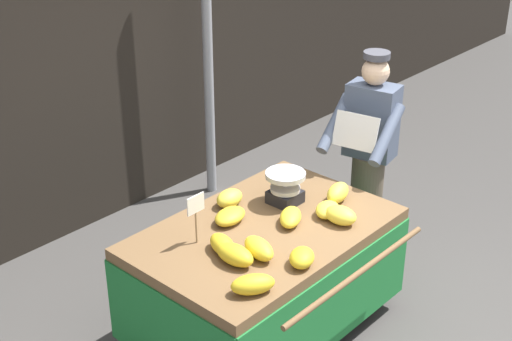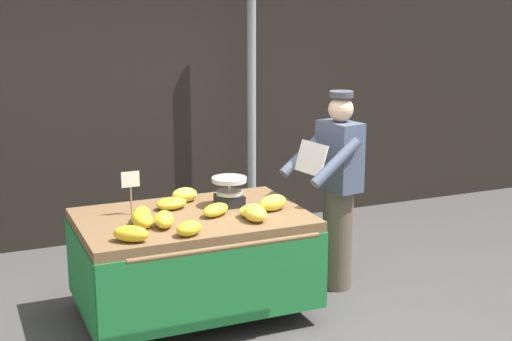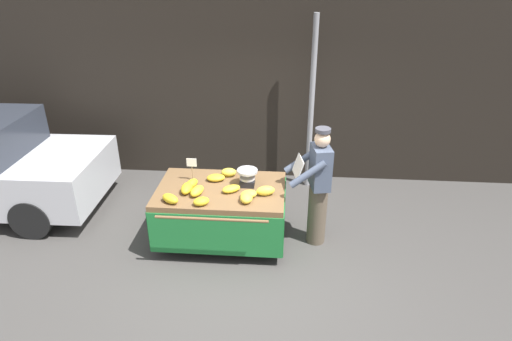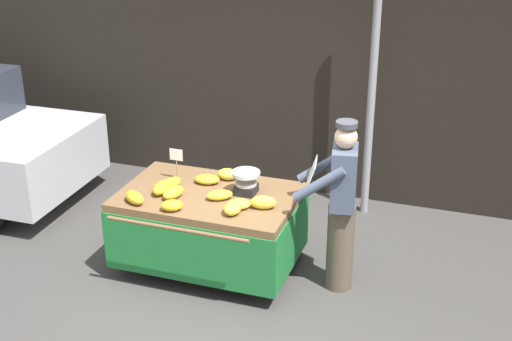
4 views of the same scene
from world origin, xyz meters
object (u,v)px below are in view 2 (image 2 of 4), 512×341
street_pole (252,97)px  banana_bunch_2 (142,219)px  banana_bunch_3 (171,203)px  banana_bunch_1 (185,195)px  banana_bunch_6 (142,214)px  banana_cart (193,241)px  banana_bunch_8 (164,219)px  banana_bunch_7 (273,203)px  banana_bunch_9 (131,234)px  vendor_person (337,190)px  banana_bunch_0 (251,210)px  price_sign (131,183)px  banana_bunch_4 (255,213)px  banana_bunch_10 (216,210)px  weighing_scale (229,192)px  banana_bunch_5 (189,228)px

street_pole → banana_bunch_2: street_pole is taller
street_pole → banana_bunch_3: street_pole is taller
banana_bunch_1 → banana_bunch_6: size_ratio=0.87×
banana_cart → banana_bunch_8: size_ratio=6.75×
banana_bunch_2 → banana_bunch_7: banana_bunch_7 is taller
banana_bunch_9 → vendor_person: size_ratio=0.15×
banana_bunch_0 → banana_bunch_7: 0.23m
price_sign → banana_bunch_4: 0.98m
street_pole → banana_bunch_10: size_ratio=11.42×
banana_bunch_1 → banana_bunch_3: size_ratio=0.83×
banana_bunch_0 → banana_bunch_6: 0.83m
banana_cart → banana_bunch_4: bearing=-40.9°
street_pole → weighing_scale: size_ratio=10.40×
banana_cart → weighing_scale: bearing=18.9°
banana_bunch_0 → price_sign: bearing=153.9°
price_sign → banana_bunch_0: size_ratio=1.58×
banana_bunch_3 → banana_bunch_9: banana_bunch_9 is taller
street_pole → banana_cart: (-1.25, -1.79, -0.83)m
banana_cart → banana_bunch_8: (-0.28, -0.20, 0.27)m
banana_bunch_4 → banana_bunch_6: 0.85m
weighing_scale → banana_bunch_4: 0.46m
banana_bunch_2 → vendor_person: bearing=7.2°
vendor_person → banana_bunch_1: bearing=166.4°
banana_bunch_3 → banana_bunch_2: bearing=-132.5°
banana_bunch_3 → banana_bunch_10: bearing=-50.1°
street_pole → weighing_scale: (-0.90, -1.66, -0.50)m
price_sign → banana_bunch_2: 0.39m
banana_bunch_9 → vendor_person: bearing=14.9°
banana_bunch_5 → banana_bunch_7: (0.79, 0.32, 0.01)m
banana_cart → banana_bunch_7: bearing=-12.5°
banana_bunch_4 → street_pole: bearing=67.8°
vendor_person → street_pole: bearing=92.1°
banana_bunch_8 → banana_bunch_5: bearing=-67.6°
street_pole → banana_bunch_4: size_ratio=12.91×
banana_bunch_1 → banana_bunch_10: bearing=-78.3°
banana_bunch_9 → price_sign: bearing=75.8°
banana_bunch_2 → banana_bunch_8: size_ratio=1.05×
banana_bunch_3 → banana_bunch_7: banana_bunch_7 is taller
street_pole → banana_bunch_1: 1.93m
banana_bunch_0 → banana_bunch_9: (-0.99, -0.22, 0.01)m
price_sign → banana_bunch_4: price_sign is taller
vendor_person → banana_bunch_6: bearing=-177.3°
banana_bunch_8 → banana_bunch_2: bearing=159.1°
banana_bunch_5 → banana_bunch_8: 0.27m
weighing_scale → banana_bunch_3: size_ratio=1.10×
banana_bunch_1 → banana_bunch_5: banana_bunch_1 is taller
street_pole → banana_bunch_6: street_pole is taller
banana_bunch_9 → banana_bunch_10: (0.74, 0.34, -0.01)m
banana_bunch_2 → banana_bunch_1: bearing=46.7°
street_pole → banana_bunch_8: size_ratio=11.18×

